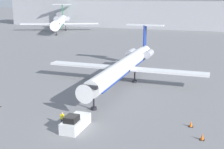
{
  "coord_description": "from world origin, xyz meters",
  "views": [
    {
      "loc": [
        15.79,
        -30.6,
        15.54
      ],
      "look_at": [
        0.0,
        14.74,
        3.21
      ],
      "focal_mm": 50.0,
      "sensor_mm": 36.0,
      "label": 1
    }
  ],
  "objects_px": {
    "airplane_main": "(125,65)",
    "traffic_cone_mid": "(202,137)",
    "traffic_cone_right": "(191,124)",
    "airplane_parked_far_left": "(60,22)",
    "worker_near_tug": "(62,118)",
    "pushback_tug": "(75,123)"
  },
  "relations": [
    {
      "from": "traffic_cone_right",
      "to": "airplane_parked_far_left",
      "type": "height_order",
      "value": "airplane_parked_far_left"
    },
    {
      "from": "traffic_cone_mid",
      "to": "worker_near_tug",
      "type": "bearing_deg",
      "value": -175.0
    },
    {
      "from": "worker_near_tug",
      "to": "traffic_cone_mid",
      "type": "relative_size",
      "value": 2.08
    },
    {
      "from": "traffic_cone_right",
      "to": "pushback_tug",
      "type": "bearing_deg",
      "value": -158.55
    },
    {
      "from": "pushback_tug",
      "to": "airplane_parked_far_left",
      "type": "distance_m",
      "value": 105.43
    },
    {
      "from": "pushback_tug",
      "to": "airplane_parked_far_left",
      "type": "bearing_deg",
      "value": 119.43
    },
    {
      "from": "airplane_main",
      "to": "traffic_cone_right",
      "type": "bearing_deg",
      "value": -50.24
    },
    {
      "from": "pushback_tug",
      "to": "worker_near_tug",
      "type": "distance_m",
      "value": 2.01
    },
    {
      "from": "pushback_tug",
      "to": "worker_near_tug",
      "type": "xyz_separation_m",
      "value": [
        -1.96,
        0.43,
        0.11
      ]
    },
    {
      "from": "pushback_tug",
      "to": "airplane_parked_far_left",
      "type": "height_order",
      "value": "airplane_parked_far_left"
    },
    {
      "from": "worker_near_tug",
      "to": "airplane_parked_far_left",
      "type": "distance_m",
      "value": 104.1
    },
    {
      "from": "worker_near_tug",
      "to": "traffic_cone_right",
      "type": "height_order",
      "value": "worker_near_tug"
    },
    {
      "from": "traffic_cone_mid",
      "to": "airplane_parked_far_left",
      "type": "height_order",
      "value": "airplane_parked_far_left"
    },
    {
      "from": "airplane_main",
      "to": "traffic_cone_mid",
      "type": "relative_size",
      "value": 42.36
    },
    {
      "from": "airplane_parked_far_left",
      "to": "traffic_cone_mid",
      "type": "bearing_deg",
      "value": -53.61
    },
    {
      "from": "airplane_main",
      "to": "traffic_cone_right",
      "type": "xyz_separation_m",
      "value": [
        13.29,
        -15.98,
        -2.88
      ]
    },
    {
      "from": "worker_near_tug",
      "to": "traffic_cone_right",
      "type": "distance_m",
      "value": 15.65
    },
    {
      "from": "airplane_parked_far_left",
      "to": "airplane_main",
      "type": "bearing_deg",
      "value": -53.96
    },
    {
      "from": "traffic_cone_mid",
      "to": "pushback_tug",
      "type": "bearing_deg",
      "value": -172.64
    },
    {
      "from": "pushback_tug",
      "to": "worker_near_tug",
      "type": "bearing_deg",
      "value": 167.58
    },
    {
      "from": "airplane_parked_far_left",
      "to": "worker_near_tug",
      "type": "bearing_deg",
      "value": -61.4
    },
    {
      "from": "pushback_tug",
      "to": "traffic_cone_right",
      "type": "xyz_separation_m",
      "value": [
        12.97,
        5.1,
        -0.41
      ]
    }
  ]
}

